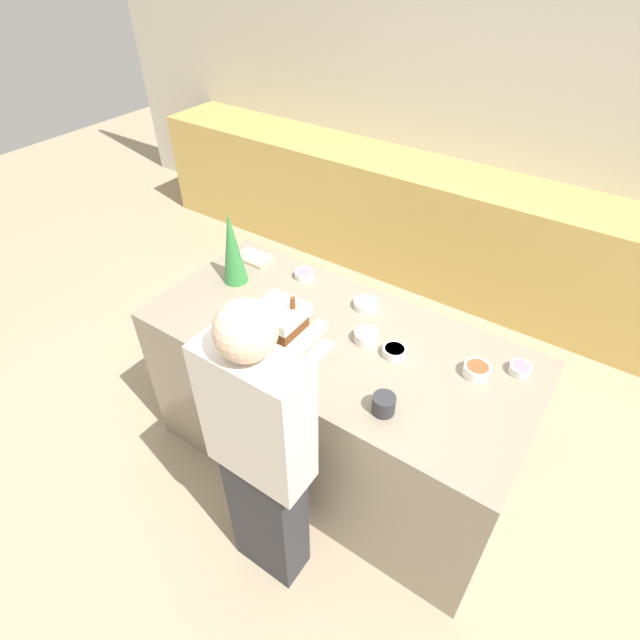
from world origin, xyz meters
name	(u,v)px	position (x,y,z in m)	size (l,w,h in m)	color
ground_plane	(333,453)	(0.00, 0.00, 0.00)	(12.00, 12.00, 0.00)	tan
wall_back	(514,118)	(0.00, 2.31, 1.30)	(8.00, 0.05, 2.60)	beige
back_cabinet_block	(474,239)	(0.00, 1.98, 0.47)	(6.00, 0.60, 0.93)	tan
kitchen_island	(334,401)	(0.00, 0.00, 0.45)	(1.86, 0.86, 0.91)	gray
baking_tray	(281,343)	(-0.18, -0.18, 0.91)	(0.42, 0.27, 0.01)	#9E9EA8
gingerbread_house	(280,325)	(-0.18, -0.18, 1.02)	(0.21, 0.20, 0.26)	brown
decorative_tree	(232,248)	(-0.69, 0.08, 1.11)	(0.13, 0.13, 0.41)	#33843D
candy_bowl_near_tray_left	(477,370)	(0.63, 0.14, 0.94)	(0.11, 0.11, 0.05)	white
candy_bowl_far_left	(520,369)	(0.78, 0.26, 0.93)	(0.09, 0.09, 0.04)	silver
candy_bowl_behind_tray	(394,351)	(0.28, 0.05, 0.93)	(0.11, 0.11, 0.04)	white
candy_bowl_front_corner	(366,304)	(0.00, 0.27, 0.93)	(0.12, 0.12, 0.04)	white
candy_bowl_far_right	(367,336)	(0.13, 0.06, 0.94)	(0.11, 0.11, 0.05)	silver
candy_bowl_near_tray_right	(304,274)	(-0.41, 0.31, 0.93)	(0.10, 0.10, 0.04)	white
cookbook	(254,258)	(-0.75, 0.29, 0.92)	(0.20, 0.13, 0.02)	#CCB78C
mug	(384,404)	(0.40, -0.27, 0.95)	(0.09, 0.09, 0.08)	#2D2D33
person	(262,457)	(0.09, -0.66, 0.81)	(0.41, 0.51, 1.56)	#333338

